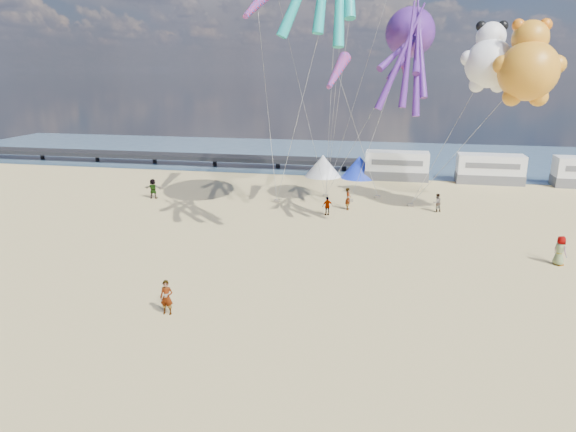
{
  "coord_description": "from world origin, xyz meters",
  "views": [
    {
      "loc": [
        5.32,
        -15.73,
        11.39
      ],
      "look_at": [
        0.93,
        6.0,
        5.07
      ],
      "focal_mm": 32.0,
      "sensor_mm": 36.0,
      "label": 1
    }
  ],
  "objects_px": {
    "motorhome_1": "(490,169)",
    "sandbag_d": "(378,197)",
    "beachgoer_5": "(348,199)",
    "windsock_mid": "(337,72)",
    "standing_person": "(167,297)",
    "tent_blue": "(359,167)",
    "beachgoer_3": "(327,206)",
    "sandbag_e": "(326,195)",
    "windsock_left": "(257,4)",
    "beachgoer_1": "(437,203)",
    "kite_octopus_purple": "(410,33)",
    "windsock_right": "(403,57)",
    "sandbag_c": "(411,205)",
    "tent_white": "(323,166)",
    "beachgoer_0": "(560,251)",
    "kite_teddy_orange": "(528,71)",
    "kite_panda": "(489,64)",
    "sandbag_a": "(277,201)",
    "motorhome_0": "(397,166)",
    "sandbag_b": "(350,200)",
    "beachgoer_4": "(153,189)"
  },
  "relations": [
    {
      "from": "beachgoer_5",
      "to": "sandbag_e",
      "type": "distance_m",
      "value": 4.95
    },
    {
      "from": "motorhome_1",
      "to": "beachgoer_0",
      "type": "bearing_deg",
      "value": -89.68
    },
    {
      "from": "tent_blue",
      "to": "beachgoer_3",
      "type": "distance_m",
      "value": 15.76
    },
    {
      "from": "windsock_right",
      "to": "motorhome_1",
      "type": "bearing_deg",
      "value": 50.3
    },
    {
      "from": "tent_white",
      "to": "beachgoer_0",
      "type": "relative_size",
      "value": 2.19
    },
    {
      "from": "sandbag_b",
      "to": "sandbag_c",
      "type": "bearing_deg",
      "value": -5.3
    },
    {
      "from": "windsock_left",
      "to": "sandbag_e",
      "type": "bearing_deg",
      "value": 41.44
    },
    {
      "from": "sandbag_a",
      "to": "windsock_mid",
      "type": "distance_m",
      "value": 12.61
    },
    {
      "from": "kite_octopus_purple",
      "to": "kite_teddy_orange",
      "type": "bearing_deg",
      "value": 17.48
    },
    {
      "from": "sandbag_a",
      "to": "sandbag_c",
      "type": "relative_size",
      "value": 1.0
    },
    {
      "from": "beachgoer_0",
      "to": "windsock_left",
      "type": "height_order",
      "value": "windsock_left"
    },
    {
      "from": "kite_octopus_purple",
      "to": "windsock_right",
      "type": "relative_size",
      "value": 1.76
    },
    {
      "from": "sandbag_b",
      "to": "sandbag_d",
      "type": "height_order",
      "value": "same"
    },
    {
      "from": "sandbag_a",
      "to": "windsock_mid",
      "type": "xyz_separation_m",
      "value": [
        5.38,
        -2.34,
        11.16
      ]
    },
    {
      "from": "standing_person",
      "to": "beachgoer_5",
      "type": "distance_m",
      "value": 22.22
    },
    {
      "from": "beachgoer_0",
      "to": "sandbag_c",
      "type": "bearing_deg",
      "value": 1.42
    },
    {
      "from": "motorhome_1",
      "to": "tent_blue",
      "type": "height_order",
      "value": "motorhome_1"
    },
    {
      "from": "beachgoer_5",
      "to": "windsock_right",
      "type": "distance_m",
      "value": 12.05
    },
    {
      "from": "sandbag_d",
      "to": "sandbag_e",
      "type": "bearing_deg",
      "value": -175.22
    },
    {
      "from": "motorhome_1",
      "to": "kite_panda",
      "type": "height_order",
      "value": "kite_panda"
    },
    {
      "from": "beachgoer_1",
      "to": "windsock_mid",
      "type": "bearing_deg",
      "value": -17.69
    },
    {
      "from": "sandbag_c",
      "to": "sandbag_d",
      "type": "relative_size",
      "value": 1.0
    },
    {
      "from": "beachgoer_3",
      "to": "windsock_right",
      "type": "relative_size",
      "value": 0.28
    },
    {
      "from": "tent_blue",
      "to": "sandbag_a",
      "type": "distance_m",
      "value": 13.95
    },
    {
      "from": "windsock_left",
      "to": "sandbag_b",
      "type": "bearing_deg",
      "value": 21.94
    },
    {
      "from": "sandbag_c",
      "to": "beachgoer_5",
      "type": "bearing_deg",
      "value": -156.87
    },
    {
      "from": "sandbag_c",
      "to": "kite_panda",
      "type": "distance_m",
      "value": 12.88
    },
    {
      "from": "standing_person",
      "to": "sandbag_d",
      "type": "bearing_deg",
      "value": 66.49
    },
    {
      "from": "sandbag_b",
      "to": "sandbag_d",
      "type": "bearing_deg",
      "value": 38.58
    },
    {
      "from": "beachgoer_3",
      "to": "sandbag_d",
      "type": "xyz_separation_m",
      "value": [
        3.85,
        6.74,
        -0.66
      ]
    },
    {
      "from": "windsock_left",
      "to": "windsock_mid",
      "type": "bearing_deg",
      "value": -6.69
    },
    {
      "from": "tent_blue",
      "to": "standing_person",
      "type": "distance_m",
      "value": 35.39
    },
    {
      "from": "sandbag_a",
      "to": "sandbag_d",
      "type": "xyz_separation_m",
      "value": [
        8.83,
        3.36,
        0.0
      ]
    },
    {
      "from": "tent_blue",
      "to": "beachgoer_1",
      "type": "height_order",
      "value": "tent_blue"
    },
    {
      "from": "sandbag_e",
      "to": "windsock_left",
      "type": "bearing_deg",
      "value": -138.68
    },
    {
      "from": "beachgoer_5",
      "to": "windsock_mid",
      "type": "bearing_deg",
      "value": 134.53
    },
    {
      "from": "beachgoer_5",
      "to": "sandbag_d",
      "type": "bearing_deg",
      "value": -27.24
    },
    {
      "from": "windsock_right",
      "to": "windsock_left",
      "type": "bearing_deg",
      "value": 171.24
    },
    {
      "from": "sandbag_c",
      "to": "beachgoer_1",
      "type": "bearing_deg",
      "value": -36.71
    },
    {
      "from": "kite_teddy_orange",
      "to": "windsock_mid",
      "type": "height_order",
      "value": "kite_teddy_orange"
    },
    {
      "from": "motorhome_0",
      "to": "sandbag_a",
      "type": "distance_m",
      "value": 16.23
    },
    {
      "from": "beachgoer_4",
      "to": "beachgoer_5",
      "type": "height_order",
      "value": "beachgoer_5"
    },
    {
      "from": "motorhome_1",
      "to": "kite_octopus_purple",
      "type": "bearing_deg",
      "value": -121.65
    },
    {
      "from": "kite_teddy_orange",
      "to": "standing_person",
      "type": "bearing_deg",
      "value": -151.46
    },
    {
      "from": "kite_teddy_orange",
      "to": "beachgoer_1",
      "type": "bearing_deg",
      "value": 140.46
    },
    {
      "from": "beachgoer_4",
      "to": "sandbag_e",
      "type": "xyz_separation_m",
      "value": [
        15.47,
        3.81,
        -0.8
      ]
    },
    {
      "from": "tent_white",
      "to": "beachgoer_0",
      "type": "xyz_separation_m",
      "value": [
        17.63,
        -23.92,
        -0.29
      ]
    },
    {
      "from": "sandbag_c",
      "to": "kite_teddy_orange",
      "type": "bearing_deg",
      "value": -27.1
    },
    {
      "from": "beachgoer_1",
      "to": "sandbag_e",
      "type": "distance_m",
      "value": 10.38
    },
    {
      "from": "motorhome_1",
      "to": "sandbag_d",
      "type": "height_order",
      "value": "motorhome_1"
    }
  ]
}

